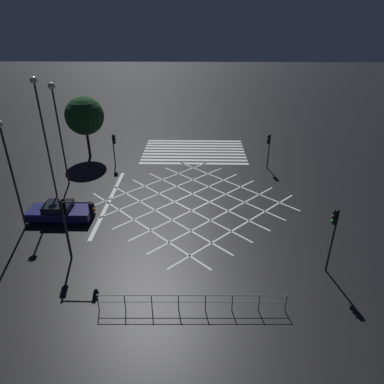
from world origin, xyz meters
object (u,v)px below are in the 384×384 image
traffic_light_ne_cross (64,216)px  street_lamp_far (41,117)px  traffic_light_ne_main (80,217)px  street_tree_near (84,116)px  street_lamp_east (8,157)px  traffic_light_sw_main (269,144)px  waiting_car (60,212)px  street_lamp_west (56,111)px  traffic_light_nw_main (334,228)px  traffic_light_se_main (114,143)px

traffic_light_ne_cross → street_lamp_far: street_lamp_far is taller
traffic_light_ne_main → traffic_light_ne_cross: (1.03, -0.32, -0.10)m
street_tree_near → street_lamp_east: bearing=87.3°
traffic_light_sw_main → street_lamp_far: 20.08m
street_lamp_east → waiting_car: 5.27m
traffic_light_sw_main → street_lamp_west: street_lamp_west is taller
street_lamp_east → street_tree_near: size_ratio=1.21×
traffic_light_nw_main → waiting_car: traffic_light_nw_main is taller
street_lamp_west → street_tree_near: 7.06m
traffic_light_se_main → street_lamp_west: bearing=-126.6°
street_lamp_east → street_lamp_far: 4.94m
street_lamp_east → street_tree_near: (-0.65, -13.90, -0.86)m
waiting_car → street_tree_near: bearing=96.7°
street_tree_near → traffic_light_sw_main: bearing=171.4°
traffic_light_nw_main → street_lamp_east: (19.77, -4.37, 2.29)m
street_tree_near → traffic_light_nw_main: bearing=136.3°
traffic_light_ne_cross → waiting_car: size_ratio=0.89×
traffic_light_se_main → street_tree_near: (3.32, -2.28, 2.12)m
traffic_light_ne_cross → traffic_light_nw_main: 15.38m
traffic_light_sw_main → street_tree_near: 18.69m
traffic_light_se_main → street_lamp_far: size_ratio=0.34×
street_lamp_west → waiting_car: (-1.50, 6.04, -5.92)m
traffic_light_ne_main → street_lamp_west: (4.81, -10.75, 3.52)m
traffic_light_ne_main → street_lamp_west: 12.29m
traffic_light_ne_cross → street_tree_near: street_tree_near is taller
traffic_light_ne_cross → traffic_light_sw_main: 20.51m
traffic_light_se_main → street_lamp_far: street_lamp_far is taller
traffic_light_ne_main → street_lamp_west: street_lamp_west is taller
traffic_light_ne_cross → street_lamp_far: 9.68m
traffic_light_nw_main → traffic_light_sw_main: traffic_light_nw_main is taller
traffic_light_sw_main → street_lamp_east: size_ratio=0.45×
traffic_light_nw_main → traffic_light_ne_main: bearing=-3.1°
traffic_light_nw_main → traffic_light_sw_main: bearing=-87.3°
traffic_light_ne_cross → traffic_light_sw_main: (-14.60, -14.39, -0.42)m
traffic_light_nw_main → street_lamp_west: street_lamp_west is taller
traffic_light_ne_cross → street_lamp_east: 6.00m
traffic_light_ne_cross → traffic_light_sw_main: traffic_light_ne_cross is taller
traffic_light_ne_main → waiting_car: (3.31, -4.72, -2.40)m
traffic_light_se_main → traffic_light_nw_main: 22.50m
traffic_light_ne_cross → street_lamp_far: bearing=26.4°
street_lamp_east → waiting_car: (-2.16, -1.13, -4.67)m
traffic_light_ne_cross → street_lamp_east: bearing=53.6°
street_lamp_east → waiting_car: street_lamp_east is taller
traffic_light_nw_main → street_lamp_west: 22.61m
traffic_light_nw_main → waiting_car: 18.61m
traffic_light_nw_main → street_lamp_west: size_ratio=0.48×
traffic_light_nw_main → street_lamp_far: (19.29, -9.08, 3.73)m
traffic_light_sw_main → street_lamp_far: size_ratio=0.36×
street_lamp_far → street_lamp_west: bearing=-94.1°
traffic_light_nw_main → street_lamp_east: size_ratio=0.54×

